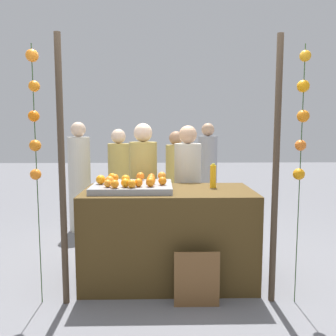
{
  "coord_description": "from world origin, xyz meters",
  "views": [
    {
      "loc": [
        -0.08,
        -3.45,
        1.55
      ],
      "look_at": [
        0.0,
        0.15,
        1.13
      ],
      "focal_mm": 37.63,
      "sensor_mm": 36.0,
      "label": 1
    }
  ],
  "objects_px": {
    "stall_counter": "(168,235)",
    "juice_bottle": "(213,176)",
    "orange_0": "(162,176)",
    "orange_1": "(126,179)",
    "chalkboard_sign": "(197,280)",
    "vendor_left": "(144,196)",
    "vendor_right": "(188,196)"
  },
  "relations": [
    {
      "from": "orange_1",
      "to": "vendor_left",
      "type": "xyz_separation_m",
      "value": [
        0.15,
        0.6,
        -0.29
      ]
    },
    {
      "from": "orange_0",
      "to": "vendor_right",
      "type": "distance_m",
      "value": 0.61
    },
    {
      "from": "stall_counter",
      "to": "vendor_left",
      "type": "bearing_deg",
      "value": 113.7
    },
    {
      "from": "vendor_right",
      "to": "orange_1",
      "type": "bearing_deg",
      "value": -136.3
    },
    {
      "from": "orange_0",
      "to": "vendor_left",
      "type": "distance_m",
      "value": 0.53
    },
    {
      "from": "chalkboard_sign",
      "to": "vendor_left",
      "type": "xyz_separation_m",
      "value": [
        -0.51,
        1.19,
        0.5
      ]
    },
    {
      "from": "orange_1",
      "to": "chalkboard_sign",
      "type": "height_order",
      "value": "orange_1"
    },
    {
      "from": "juice_bottle",
      "to": "stall_counter",
      "type": "bearing_deg",
      "value": -166.55
    },
    {
      "from": "orange_0",
      "to": "juice_bottle",
      "type": "distance_m",
      "value": 0.54
    },
    {
      "from": "orange_1",
      "to": "juice_bottle",
      "type": "distance_m",
      "value": 0.89
    },
    {
      "from": "orange_0",
      "to": "juice_bottle",
      "type": "bearing_deg",
      "value": -14.32
    },
    {
      "from": "stall_counter",
      "to": "chalkboard_sign",
      "type": "relative_size",
      "value": 3.33
    },
    {
      "from": "stall_counter",
      "to": "orange_1",
      "type": "distance_m",
      "value": 0.71
    },
    {
      "from": "orange_0",
      "to": "juice_bottle",
      "type": "relative_size",
      "value": 0.36
    },
    {
      "from": "orange_0",
      "to": "juice_bottle",
      "type": "xyz_separation_m",
      "value": [
        0.52,
        -0.13,
        0.01
      ]
    },
    {
      "from": "vendor_left",
      "to": "vendor_right",
      "type": "height_order",
      "value": "vendor_left"
    },
    {
      "from": "stall_counter",
      "to": "orange_0",
      "type": "relative_size",
      "value": 18.92
    },
    {
      "from": "stall_counter",
      "to": "orange_0",
      "type": "height_order",
      "value": "orange_0"
    },
    {
      "from": "orange_0",
      "to": "chalkboard_sign",
      "type": "relative_size",
      "value": 0.18
    },
    {
      "from": "stall_counter",
      "to": "vendor_right",
      "type": "bearing_deg",
      "value": 69.94
    },
    {
      "from": "orange_1",
      "to": "vendor_right",
      "type": "xyz_separation_m",
      "value": [
        0.67,
        0.64,
        -0.3
      ]
    },
    {
      "from": "stall_counter",
      "to": "orange_0",
      "type": "distance_m",
      "value": 0.62
    },
    {
      "from": "orange_0",
      "to": "vendor_left",
      "type": "relative_size",
      "value": 0.06
    },
    {
      "from": "juice_bottle",
      "to": "orange_1",
      "type": "bearing_deg",
      "value": -174.74
    },
    {
      "from": "stall_counter",
      "to": "vendor_right",
      "type": "height_order",
      "value": "vendor_right"
    },
    {
      "from": "stall_counter",
      "to": "juice_bottle",
      "type": "xyz_separation_m",
      "value": [
        0.46,
        0.11,
        0.59
      ]
    },
    {
      "from": "stall_counter",
      "to": "vendor_right",
      "type": "distance_m",
      "value": 0.76
    },
    {
      "from": "stall_counter",
      "to": "vendor_left",
      "type": "relative_size",
      "value": 1.05
    },
    {
      "from": "stall_counter",
      "to": "orange_0",
      "type": "bearing_deg",
      "value": 104.33
    },
    {
      "from": "orange_1",
      "to": "juice_bottle",
      "type": "height_order",
      "value": "juice_bottle"
    },
    {
      "from": "orange_1",
      "to": "juice_bottle",
      "type": "xyz_separation_m",
      "value": [
        0.89,
        0.08,
        0.02
      ]
    },
    {
      "from": "juice_bottle",
      "to": "vendor_right",
      "type": "xyz_separation_m",
      "value": [
        -0.22,
        0.56,
        -0.32
      ]
    }
  ]
}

